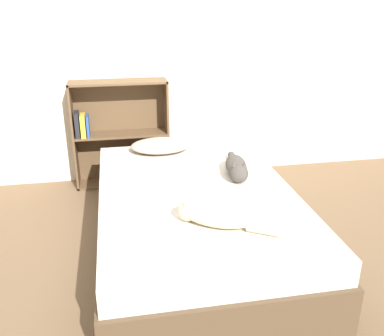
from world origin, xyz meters
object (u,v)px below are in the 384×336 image
(cat_light, at_px, (214,216))
(bookshelf, at_px, (118,132))
(bed, at_px, (196,220))
(pillow, at_px, (161,146))
(cat_dark, at_px, (237,167))

(cat_light, bearing_deg, bookshelf, -43.70)
(bed, distance_m, pillow, 0.89)
(cat_dark, bearing_deg, cat_light, -16.57)
(pillow, relative_size, cat_dark, 0.90)
(bed, distance_m, bookshelf, 1.45)
(pillow, height_order, cat_dark, cat_dark)
(pillow, bearing_deg, bookshelf, 124.93)
(pillow, xyz_separation_m, cat_light, (0.16, -1.33, 0.00))
(cat_light, relative_size, cat_dark, 0.98)
(cat_light, bearing_deg, pillow, -52.46)
(bed, height_order, bookshelf, bookshelf)
(pillow, bearing_deg, cat_dark, -51.88)
(bed, distance_m, cat_light, 0.58)
(cat_dark, height_order, bookshelf, bookshelf)
(pillow, relative_size, bookshelf, 0.51)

